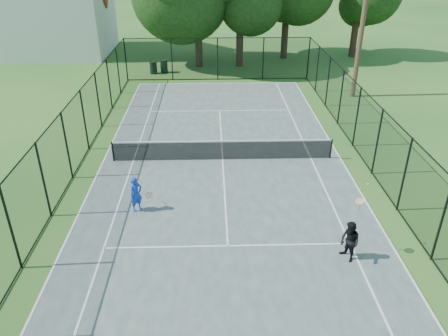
{
  "coord_description": "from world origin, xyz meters",
  "views": [
    {
      "loc": [
        -0.48,
        -18.02,
        9.16
      ],
      "look_at": [
        -0.03,
        -3.0,
        1.2
      ],
      "focal_mm": 35.0,
      "sensor_mm": 36.0,
      "label": 1
    }
  ],
  "objects_px": {
    "trash_bin_right": "(164,66)",
    "player_black": "(350,241)",
    "trash_bin_left": "(153,68)",
    "tennis_net": "(223,149)",
    "player_blue": "(136,194)",
    "utility_pole": "(362,26)"
  },
  "relations": [
    {
      "from": "trash_bin_right",
      "to": "player_black",
      "type": "bearing_deg",
      "value": -70.57
    },
    {
      "from": "trash_bin_left",
      "to": "player_black",
      "type": "relative_size",
      "value": 0.38
    },
    {
      "from": "tennis_net",
      "to": "player_blue",
      "type": "distance_m",
      "value": 5.29
    },
    {
      "from": "utility_pole",
      "to": "player_blue",
      "type": "distance_m",
      "value": 18.17
    },
    {
      "from": "player_black",
      "to": "player_blue",
      "type": "bearing_deg",
      "value": 156.69
    },
    {
      "from": "trash_bin_right",
      "to": "player_black",
      "type": "xyz_separation_m",
      "value": [
        7.83,
        -22.2,
        0.28
      ]
    },
    {
      "from": "trash_bin_left",
      "to": "player_blue",
      "type": "bearing_deg",
      "value": -85.42
    },
    {
      "from": "tennis_net",
      "to": "player_black",
      "type": "height_order",
      "value": "player_black"
    },
    {
      "from": "trash_bin_left",
      "to": "utility_pole",
      "type": "bearing_deg",
      "value": -23.09
    },
    {
      "from": "tennis_net",
      "to": "player_black",
      "type": "distance_m",
      "value": 8.11
    },
    {
      "from": "player_blue",
      "to": "player_black",
      "type": "relative_size",
      "value": 0.58
    },
    {
      "from": "trash_bin_left",
      "to": "trash_bin_right",
      "type": "bearing_deg",
      "value": 18.06
    },
    {
      "from": "trash_bin_right",
      "to": "utility_pole",
      "type": "distance_m",
      "value": 14.65
    },
    {
      "from": "utility_pole",
      "to": "player_blue",
      "type": "bearing_deg",
      "value": -132.47
    },
    {
      "from": "trash_bin_right",
      "to": "utility_pole",
      "type": "height_order",
      "value": "utility_pole"
    },
    {
      "from": "tennis_net",
      "to": "trash_bin_left",
      "type": "height_order",
      "value": "tennis_net"
    },
    {
      "from": "tennis_net",
      "to": "player_black",
      "type": "bearing_deg",
      "value": -62.25
    },
    {
      "from": "tennis_net",
      "to": "utility_pole",
      "type": "height_order",
      "value": "utility_pole"
    },
    {
      "from": "tennis_net",
      "to": "trash_bin_right",
      "type": "distance_m",
      "value": 15.56
    },
    {
      "from": "tennis_net",
      "to": "utility_pole",
      "type": "relative_size",
      "value": 1.15
    },
    {
      "from": "player_black",
      "to": "trash_bin_left",
      "type": "bearing_deg",
      "value": 111.41
    },
    {
      "from": "trash_bin_left",
      "to": "utility_pole",
      "type": "xyz_separation_m",
      "value": [
        13.53,
        -5.77,
        3.98
      ]
    }
  ]
}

